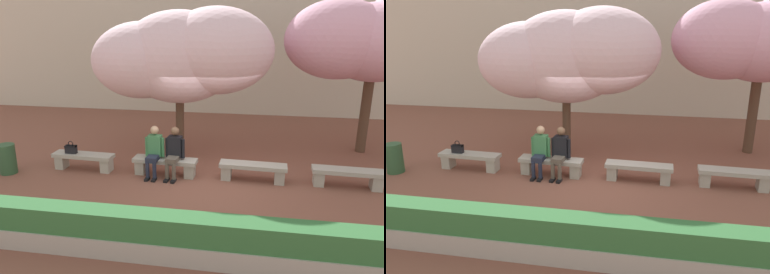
# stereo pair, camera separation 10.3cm
# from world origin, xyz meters

# --- Properties ---
(ground_plane) EXTENTS (100.00, 100.00, 0.00)m
(ground_plane) POSITION_xyz_m (0.00, 0.00, 0.00)
(ground_plane) COLOR brown
(building_facade) EXTENTS (28.00, 4.00, 7.50)m
(building_facade) POSITION_xyz_m (0.00, 9.21, 3.75)
(building_facade) COLOR beige
(building_facade) RESTS_ON ground
(stone_bench_west_end) EXTENTS (1.66, 0.49, 0.45)m
(stone_bench_west_end) POSITION_xyz_m (-3.35, 0.00, 0.30)
(stone_bench_west_end) COLOR #ADA89E
(stone_bench_west_end) RESTS_ON ground
(stone_bench_near_west) EXTENTS (1.66, 0.49, 0.45)m
(stone_bench_near_west) POSITION_xyz_m (-1.12, 0.00, 0.30)
(stone_bench_near_west) COLOR #ADA89E
(stone_bench_near_west) RESTS_ON ground
(stone_bench_center) EXTENTS (1.66, 0.49, 0.45)m
(stone_bench_center) POSITION_xyz_m (1.12, 0.00, 0.30)
(stone_bench_center) COLOR #ADA89E
(stone_bench_center) RESTS_ON ground
(stone_bench_near_east) EXTENTS (1.66, 0.49, 0.45)m
(stone_bench_near_east) POSITION_xyz_m (3.35, 0.00, 0.30)
(stone_bench_near_east) COLOR #ADA89E
(stone_bench_near_east) RESTS_ON ground
(person_seated_left) EXTENTS (0.51, 0.69, 1.29)m
(person_seated_left) POSITION_xyz_m (-1.38, -0.05, 0.70)
(person_seated_left) COLOR black
(person_seated_left) RESTS_ON ground
(person_seated_right) EXTENTS (0.51, 0.71, 1.29)m
(person_seated_right) POSITION_xyz_m (-0.86, -0.05, 0.70)
(person_seated_right) COLOR black
(person_seated_right) RESTS_ON ground
(handbag) EXTENTS (0.30, 0.15, 0.34)m
(handbag) POSITION_xyz_m (-3.67, -0.02, 0.58)
(handbag) COLOR black
(handbag) RESTS_ON stone_bench_west_end
(cherry_tree_main) EXTENTS (5.06, 3.33, 4.22)m
(cherry_tree_main) POSITION_xyz_m (-0.94, 1.69, 2.90)
(cherry_tree_main) COLOR #513828
(cherry_tree_main) RESTS_ON ground
(cherry_tree_secondary) EXTENTS (4.98, 2.87, 4.79)m
(cherry_tree_secondary) POSITION_xyz_m (4.33, 2.74, 3.41)
(cherry_tree_secondary) COLOR #513828
(cherry_tree_secondary) RESTS_ON ground
(planter_hedge_foreground) EXTENTS (10.56, 0.50, 0.80)m
(planter_hedge_foreground) POSITION_xyz_m (0.00, -3.49, 0.39)
(planter_hedge_foreground) COLOR #ADA89E
(planter_hedge_foreground) RESTS_ON ground
(trash_bin) EXTENTS (0.44, 0.44, 0.78)m
(trash_bin) POSITION_xyz_m (-5.19, -0.56, 0.39)
(trash_bin) COLOR #2D5133
(trash_bin) RESTS_ON ground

